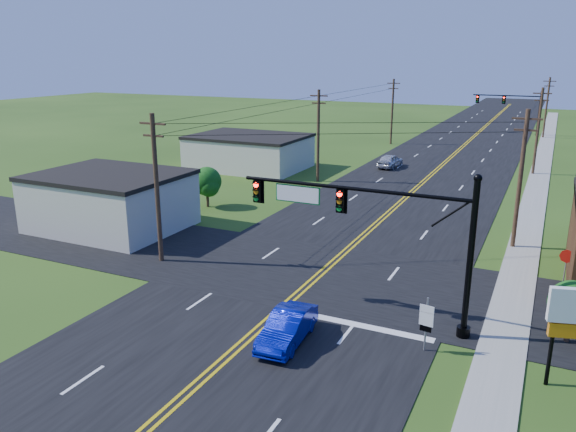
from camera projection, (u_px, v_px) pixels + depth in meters
The scene contains 21 objects.
ground at pixel (198, 379), 21.92m from camera, with size 260.00×260.00×0.00m, color #244212.
road_main at pixel (442, 163), 65.28m from camera, with size 16.00×220.00×0.04m, color black.
road_cross at pixel (317, 274), 32.33m from camera, with size 70.00×10.00×0.04m, color black.
sidewalk at pixel (536, 190), 52.26m from camera, with size 2.00×160.00×0.08m, color gray.
signal_mast_main at pixel (372, 224), 25.75m from camera, with size 11.30×0.60×7.48m.
signal_mast_far at pixel (510, 105), 88.21m from camera, with size 10.98×0.60×7.48m.
cream_bldg_near at pixel (111, 201), 40.52m from camera, with size 10.20×8.20×4.10m.
cream_bldg_far at pixel (249, 152), 62.22m from camera, with size 12.20×9.20×3.70m.
utility_pole_left_a at pixel (157, 186), 33.21m from camera, with size 1.80×0.28×9.00m.
utility_pole_left_b at pixel (318, 134), 54.90m from camera, with size 1.80×0.28×9.00m.
utility_pole_left_c at pixel (392, 110), 78.32m from camera, with size 1.80×0.28×9.00m.
utility_pole_right_a at pixel (520, 177), 35.64m from camera, with size 1.80×0.28×9.00m.
utility_pole_right_b at pixel (538, 130), 58.19m from camera, with size 1.80×0.28×9.00m.
utility_pole_right_c at pixel (547, 106), 84.21m from camera, with size 1.80×0.28×9.00m.
shrub_corner at pixel (572, 304), 24.28m from camera, with size 2.00×2.00×2.86m.
tree_left at pixel (207, 181), 46.19m from camera, with size 2.40×2.40×3.37m.
blue_car at pixel (287, 328), 24.55m from camera, with size 1.47×4.22×1.39m, color #071197.
distant_car at pixel (390, 161), 62.70m from camera, with size 1.79×4.45×1.52m, color silver.
route_sign at pixel (426, 321), 23.61m from camera, with size 0.62×0.14×2.48m.
stop_sign at pixel (566, 260), 30.30m from camera, with size 0.76×0.11×2.13m.
pylon_sign at pixel (576, 317), 20.49m from camera, with size 2.00×0.80×4.10m.
Camera 1 is at (11.47, -15.90, 12.22)m, focal length 35.00 mm.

